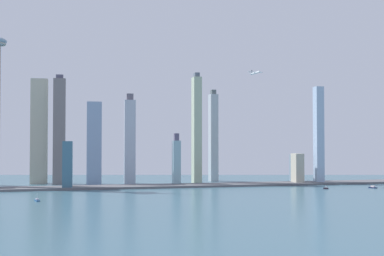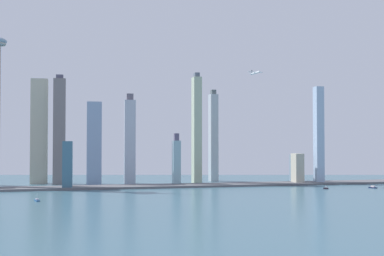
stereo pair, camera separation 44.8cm
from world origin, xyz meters
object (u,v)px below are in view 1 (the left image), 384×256
(skyscraper_5, at_px, (130,141))
(skyscraper_8, at_px, (94,143))
(skyscraper_12, at_px, (68,165))
(skyscraper_7, at_px, (213,137))
(boat_1, at_px, (373,187))
(skyscraper_10, at_px, (297,169))
(skyscraper_3, at_px, (176,161))
(boat_2, at_px, (37,200))
(skyscraper_0, at_px, (59,131))
(skyscraper_11, at_px, (197,130))
(skyscraper_4, at_px, (319,135))
(skyscraper_9, at_px, (39,131))
(skyscraper_1, at_px, (296,168))
(airplane, at_px, (255,73))
(boat_0, at_px, (326,188))

(skyscraper_5, distance_m, skyscraper_8, 58.44)
(skyscraper_5, relative_size, skyscraper_12, 2.12)
(skyscraper_7, xyz_separation_m, boat_1, (204.03, -171.10, -77.25))
(skyscraper_5, bearing_deg, skyscraper_10, -13.41)
(skyscraper_3, bearing_deg, boat_2, -140.50)
(skyscraper_0, xyz_separation_m, skyscraper_3, (185.55, -57.79, -50.05))
(skyscraper_3, distance_m, skyscraper_11, 68.78)
(skyscraper_10, bearing_deg, skyscraper_4, -3.37)
(skyscraper_4, height_order, skyscraper_10, skyscraper_4)
(skyscraper_0, height_order, boat_2, skyscraper_0)
(skyscraper_0, distance_m, skyscraper_4, 430.66)
(skyscraper_9, height_order, boat_1, skyscraper_9)
(skyscraper_3, height_order, skyscraper_10, skyscraper_3)
(skyscraper_5, distance_m, boat_1, 391.07)
(skyscraper_1, distance_m, skyscraper_5, 294.02)
(skyscraper_10, xyz_separation_m, airplane, (-74.88, -5.46, 156.58))
(skyscraper_1, xyz_separation_m, skyscraper_12, (-386.88, -53.64, 11.86))
(skyscraper_5, bearing_deg, boat_1, -23.30)
(skyscraper_1, xyz_separation_m, boat_0, (-12.80, -132.96, -22.22))
(skyscraper_1, xyz_separation_m, airplane, (-93.05, -52.32, 158.21))
(skyscraper_5, bearing_deg, skyscraper_8, 178.86)
(boat_0, xyz_separation_m, boat_2, (-402.73, -57.43, -0.27))
(boat_0, relative_size, boat_1, 0.52)
(skyscraper_3, height_order, skyscraper_7, skyscraper_7)
(boat_0, height_order, boat_2, boat_2)
(skyscraper_7, distance_m, skyscraper_8, 208.58)
(skyscraper_8, distance_m, boat_0, 373.78)
(skyscraper_12, bearing_deg, boat_0, -11.97)
(boat_1, distance_m, airplane, 252.80)
(skyscraper_3, xyz_separation_m, airplane, (125.47, -24.31, 143.60))
(skyscraper_4, bearing_deg, skyscraper_11, 167.54)
(skyscraper_4, distance_m, skyscraper_8, 373.53)
(skyscraper_1, distance_m, skyscraper_11, 192.06)
(skyscraper_8, bearing_deg, skyscraper_9, 160.27)
(skyscraper_0, height_order, skyscraper_8, skyscraper_0)
(skyscraper_0, height_order, skyscraper_7, skyscraper_0)
(skyscraper_5, height_order, boat_1, skyscraper_5)
(skyscraper_7, height_order, skyscraper_10, skyscraper_7)
(skyscraper_11, xyz_separation_m, boat_1, (243.81, -129.25, -89.08))
(skyscraper_1, bearing_deg, boat_1, -64.59)
(skyscraper_10, distance_m, skyscraper_11, 179.41)
(skyscraper_11, xyz_separation_m, boat_0, (167.21, -127.93, -88.98))
(boat_1, height_order, boat_2, boat_2)
(skyscraper_1, xyz_separation_m, skyscraper_7, (-140.23, 36.82, 54.93))
(skyscraper_5, distance_m, boat_0, 322.90)
(boat_1, bearing_deg, boat_2, 71.25)
(skyscraper_5, bearing_deg, boat_2, -121.18)
(skyscraper_7, distance_m, boat_2, 365.25)
(boat_0, bearing_deg, skyscraper_0, -160.18)
(skyscraper_12, bearing_deg, skyscraper_11, 13.22)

